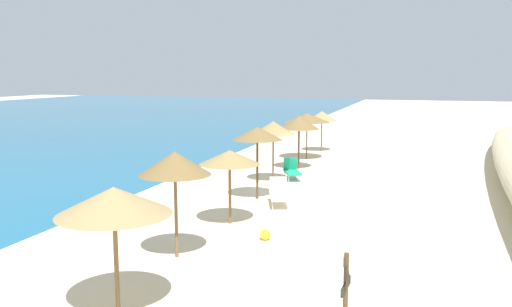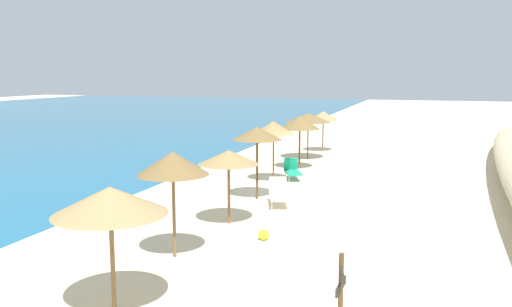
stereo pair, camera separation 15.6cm
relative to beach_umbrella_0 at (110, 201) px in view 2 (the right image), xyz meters
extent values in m
plane|color=beige|center=(12.48, -1.50, -2.34)|extent=(160.00, 160.00, 0.00)
cylinder|color=brown|center=(0.00, 0.00, -1.24)|extent=(0.10, 0.10, 2.22)
cone|color=tan|center=(0.00, 0.00, 0.01)|extent=(2.34, 2.34, 0.57)
cylinder|color=brown|center=(3.36, 0.31, -1.14)|extent=(0.09, 0.09, 2.40)
cone|color=olive|center=(3.36, 0.31, 0.22)|extent=(1.91, 1.91, 0.62)
cylinder|color=brown|center=(6.83, 0.08, -1.28)|extent=(0.09, 0.09, 2.13)
cone|color=#9E7F4C|center=(6.83, 0.08, -0.14)|extent=(1.99, 1.99, 0.46)
cylinder|color=brown|center=(10.43, 0.29, -1.10)|extent=(0.09, 0.09, 2.49)
cone|color=olive|center=(10.43, 0.29, 0.25)|extent=(1.94, 1.94, 0.50)
cylinder|color=brown|center=(13.86, 0.64, -1.19)|extent=(0.07, 0.07, 2.32)
cone|color=#9E7F4C|center=(13.86, 0.64, 0.12)|extent=(1.93, 1.93, 0.59)
cylinder|color=brown|center=(17.44, 0.29, -1.23)|extent=(0.09, 0.09, 2.22)
cone|color=olive|center=(17.44, 0.29, 0.06)|extent=(2.05, 2.05, 0.68)
cylinder|color=brown|center=(20.69, 0.59, -1.21)|extent=(0.07, 0.07, 2.28)
cone|color=olive|center=(20.69, 0.59, 0.04)|extent=(2.58, 2.58, 0.50)
cylinder|color=brown|center=(23.99, 0.36, -1.29)|extent=(0.08, 0.08, 2.10)
cone|color=tan|center=(23.99, 0.36, -0.10)|extent=(1.92, 1.92, 0.59)
cube|color=white|center=(9.57, -0.83, -1.99)|extent=(1.59, 1.10, 0.07)
cube|color=white|center=(10.22, -0.61, -1.67)|extent=(0.41, 0.69, 0.63)
cylinder|color=silver|center=(8.90, -0.77, -2.18)|extent=(0.04, 0.04, 0.32)
cylinder|color=silver|center=(9.08, -1.30, -2.18)|extent=(0.04, 0.04, 0.32)
cylinder|color=silver|center=(10.06, -0.37, -2.18)|extent=(0.04, 0.04, 0.32)
cylinder|color=silver|center=(10.24, -0.90, -2.18)|extent=(0.04, 0.04, 0.32)
cube|color=#199972|center=(14.45, -0.14, -1.99)|extent=(1.39, 1.11, 0.07)
cube|color=#199972|center=(14.97, 0.11, -1.69)|extent=(0.46, 0.68, 0.60)
cylinder|color=silver|center=(13.86, -0.11, -2.18)|extent=(0.04, 0.04, 0.32)
cylinder|color=silver|center=(14.09, -0.61, -2.18)|extent=(0.04, 0.04, 0.32)
cylinder|color=silver|center=(14.80, 0.34, -2.18)|extent=(0.04, 0.04, 0.32)
cylinder|color=silver|center=(15.04, -0.17, -2.18)|extent=(0.04, 0.04, 0.32)
cylinder|color=brown|center=(0.09, -4.68, -1.48)|extent=(0.09, 0.09, 1.72)
cube|color=#332D28|center=(0.09, -4.68, -0.93)|extent=(0.83, 0.23, 0.18)
cube|color=#332D28|center=(0.09, -4.68, -1.24)|extent=(0.72, 0.08, 0.16)
sphere|color=yellow|center=(5.50, -1.53, -2.18)|extent=(0.32, 0.32, 0.32)
camera|label=1|loc=(-9.06, -5.93, 2.55)|focal=37.34mm
camera|label=2|loc=(-9.01, -6.08, 2.55)|focal=37.34mm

